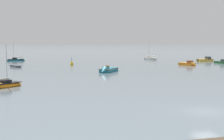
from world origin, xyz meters
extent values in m
plane|color=slate|center=(0.00, 0.00, 0.00)|extent=(800.00, 800.00, 0.00)
ellipsoid|color=gray|center=(-19.69, 58.91, 0.16)|extent=(3.93, 4.42, 0.70)
cube|color=#33383F|center=(-19.69, 58.91, 0.45)|extent=(3.69, 4.12, 0.09)
cube|color=#33383F|center=(-19.69, 58.91, 0.35)|extent=(1.25, 1.06, 0.07)
cube|color=#23602D|center=(39.94, 56.78, 0.21)|extent=(2.38, 4.51, 0.85)
cube|color=#33383F|center=(39.95, 56.73, 0.53)|extent=(2.43, 4.62, 0.09)
cube|color=#33383F|center=(40.09, 55.77, 0.96)|extent=(1.47, 1.22, 0.66)
cube|color=black|center=(39.64, 58.86, 0.34)|extent=(0.37, 0.31, 0.60)
ellipsoid|color=white|center=(26.30, 79.95, 0.23)|extent=(4.31, 6.96, 1.15)
cube|color=silver|center=(26.30, 79.95, 0.69)|extent=(3.76, 5.95, 0.11)
cube|color=silver|center=(26.19, 80.26, 1.01)|extent=(1.64, 1.91, 0.41)
cylinder|color=#B7BABF|center=(26.09, 80.51, 3.96)|extent=(0.11, 0.11, 6.31)
cylinder|color=beige|center=(26.60, 79.17, 1.44)|extent=(1.52, 3.50, 0.23)
cube|color=#197084|center=(0.69, 40.78, 0.27)|extent=(5.22, 5.86, 1.10)
cone|color=#197084|center=(-1.07, 38.44, 0.27)|extent=(2.81, 2.72, 2.20)
cube|color=brown|center=(0.65, 40.73, 0.69)|extent=(5.33, 5.99, 0.12)
cube|color=brown|center=(0.17, 40.09, 1.13)|extent=(0.88, 0.83, 0.61)
cube|color=black|center=(2.34, 42.96, 0.44)|extent=(0.56, 0.54, 0.78)
cube|color=orange|center=(26.33, 52.75, 0.23)|extent=(3.47, 5.05, 0.92)
cone|color=orange|center=(27.20, 50.47, 0.23)|extent=(2.24, 2.02, 1.84)
cube|color=brown|center=(26.35, 52.70, 0.57)|extent=(3.55, 5.16, 0.10)
cube|color=brown|center=(26.73, 51.71, 1.04)|extent=(1.76, 1.57, 0.71)
cube|color=#384751|center=(26.93, 51.19, 1.10)|extent=(1.39, 0.73, 0.57)
cube|color=black|center=(25.52, 54.88, 0.37)|extent=(0.44, 0.40, 0.65)
ellipsoid|color=#197084|center=(-20.45, 83.90, 0.21)|extent=(6.29, 2.21, 1.07)
cube|color=black|center=(-20.45, 83.90, 0.64)|extent=(5.35, 1.98, 0.11)
cube|color=black|center=(-20.76, 83.89, 0.94)|extent=(1.55, 1.13, 0.38)
cylinder|color=#B7BABF|center=(-21.01, 83.88, 3.69)|extent=(0.11, 0.11, 5.88)
cylinder|color=beige|center=(-19.68, 83.94, 1.34)|extent=(3.42, 0.37, 0.21)
ellipsoid|color=orange|center=(-20.29, 22.24, 0.21)|extent=(5.92, 5.19, 1.04)
cube|color=black|center=(-20.29, 22.24, 0.63)|extent=(5.09, 4.49, 0.10)
cube|color=black|center=(-20.05, 22.43, 0.92)|extent=(1.79, 1.71, 0.38)
cylinder|color=#B7BABF|center=(-19.86, 22.58, 3.60)|extent=(0.10, 0.10, 5.73)
cube|color=gold|center=(40.05, 66.03, 0.26)|extent=(5.39, 2.61, 1.03)
cone|color=gold|center=(42.77, 66.26, 0.26)|extent=(1.80, 2.19, 2.06)
cube|color=#33383F|center=(40.11, 66.03, 0.64)|extent=(5.52, 2.66, 0.11)
cube|color=#33383F|center=(41.29, 66.13, 1.17)|extent=(1.39, 1.73, 0.80)
cube|color=#384751|center=(41.92, 66.18, 1.23)|extent=(0.42, 1.58, 0.64)
cube|color=black|center=(37.50, 65.81, 0.41)|extent=(0.35, 0.44, 0.73)
cylinder|color=gold|center=(-4.63, 61.87, 0.17)|extent=(0.90, 0.90, 0.70)
cone|color=gold|center=(-4.63, 61.87, 0.87)|extent=(0.72, 0.72, 0.70)
cylinder|color=black|center=(-4.63, 61.87, 1.67)|extent=(0.10, 0.10, 0.90)
camera|label=1|loc=(-17.02, -27.40, 7.05)|focal=51.08mm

